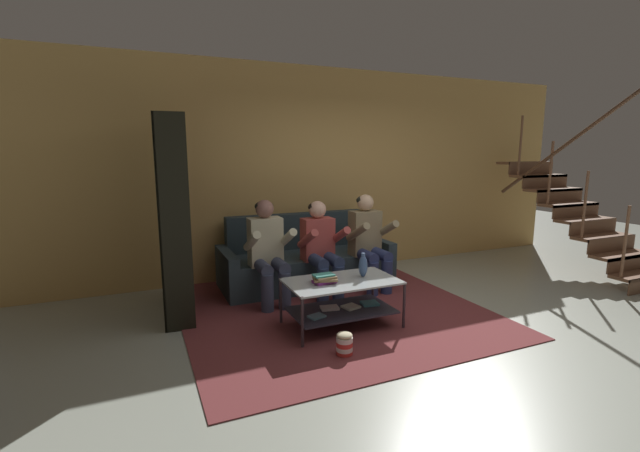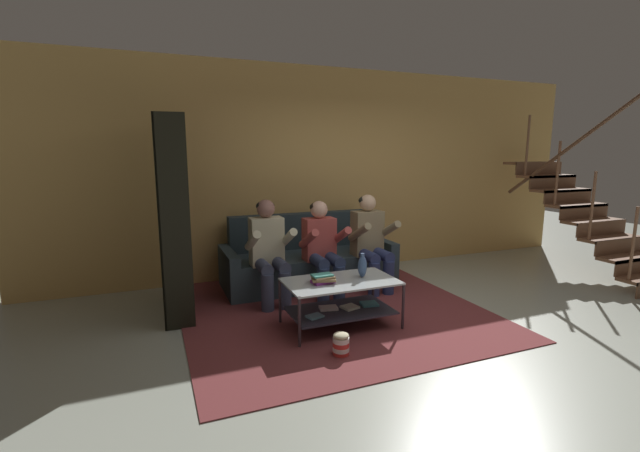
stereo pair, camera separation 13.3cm
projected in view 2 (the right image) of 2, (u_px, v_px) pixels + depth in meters
ground at (434, 329)px, 4.24m from camera, size 16.80×16.80×0.00m
back_partition at (335, 172)px, 6.24m from camera, size 8.40×0.12×2.90m
staircase_run at (585, 211)px, 6.10m from camera, size 0.97×2.24×2.49m
couch at (307, 262)px, 5.69m from camera, size 2.22×0.89×0.90m
person_seated_left at (269, 248)px, 4.90m from camera, size 0.50×0.58×1.20m
person_seated_middle at (323, 245)px, 5.14m from camera, size 0.50×0.58×1.15m
person_seated_right at (371, 239)px, 5.38m from camera, size 0.50×0.58×1.20m
coffee_table at (341, 296)px, 4.26m from camera, size 1.10×0.64×0.48m
area_rug at (326, 305)px, 4.91m from camera, size 3.18×3.42×0.01m
vase at (362, 266)px, 4.33m from camera, size 0.09×0.09×0.25m
book_stack at (323, 279)px, 4.15m from camera, size 0.26×0.22×0.09m
bookshelf at (170, 229)px, 4.53m from camera, size 0.36×1.14×2.10m
popcorn_tub at (341, 344)px, 3.68m from camera, size 0.14×0.14×0.21m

